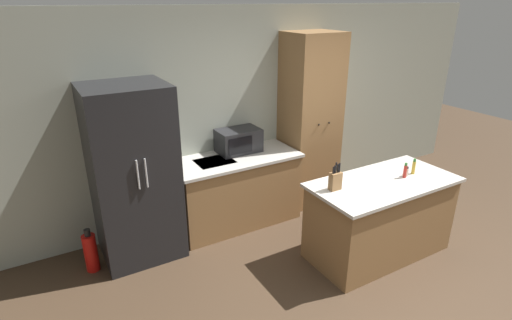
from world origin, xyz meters
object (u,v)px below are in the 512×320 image
object	(u,v)px
spice_bottle_short_red	(407,172)
fire_extinguisher	(91,252)
microwave	(239,141)
refrigerator	(134,174)
pantry_cabinet	(310,121)
knife_block	(335,180)
spice_bottle_tall_dark	(405,171)
spice_bottle_amber_oil	(414,167)

from	to	relation	value
spice_bottle_short_red	fire_extinguisher	xyz separation A→B (m)	(-3.12, 1.28, -0.71)
microwave	fire_extinguisher	distance (m)	2.08
refrigerator	microwave	world-z (taller)	refrigerator
pantry_cabinet	knife_block	distance (m)	1.51
spice_bottle_tall_dark	knife_block	bearing A→B (deg)	169.93
pantry_cabinet	spice_bottle_tall_dark	bearing A→B (deg)	-84.33
pantry_cabinet	knife_block	size ratio (longest dim) A/B	7.82
spice_bottle_tall_dark	spice_bottle_amber_oil	world-z (taller)	spice_bottle_amber_oil
knife_block	microwave	bearing A→B (deg)	103.23
spice_bottle_tall_dark	spice_bottle_short_red	size ratio (longest dim) A/B	1.57
pantry_cabinet	spice_bottle_amber_oil	size ratio (longest dim) A/B	13.26
knife_block	spice_bottle_tall_dark	xyz separation A→B (m)	(0.84, -0.15, -0.02)
refrigerator	microwave	size ratio (longest dim) A/B	3.62
microwave	spice_bottle_amber_oil	distance (m)	2.05
pantry_cabinet	spice_bottle_amber_oil	bearing A→B (deg)	-78.03
knife_block	spice_bottle_tall_dark	bearing A→B (deg)	-10.07
microwave	spice_bottle_short_red	world-z (taller)	microwave
spice_bottle_tall_dark	spice_bottle_amber_oil	xyz separation A→B (m)	(0.16, 0.02, 0.00)
spice_bottle_tall_dark	microwave	bearing A→B (deg)	126.65
spice_bottle_short_red	spice_bottle_amber_oil	xyz separation A→B (m)	(0.11, 0.00, 0.03)
refrigerator	spice_bottle_amber_oil	distance (m)	3.01
spice_bottle_short_red	knife_block	bearing A→B (deg)	171.73
microwave	spice_bottle_amber_oil	size ratio (longest dim) A/B	3.03
knife_block	fire_extinguisher	size ratio (longest dim) A/B	0.60
knife_block	spice_bottle_amber_oil	xyz separation A→B (m)	(1.00, -0.12, -0.02)
pantry_cabinet	knife_block	bearing A→B (deg)	-117.26
refrigerator	fire_extinguisher	world-z (taller)	refrigerator
knife_block	spice_bottle_tall_dark	world-z (taller)	knife_block
knife_block	fire_extinguisher	xyz separation A→B (m)	(-2.23, 1.15, -0.77)
spice_bottle_tall_dark	fire_extinguisher	bearing A→B (deg)	157.00
microwave	refrigerator	bearing A→B (deg)	-172.22
refrigerator	microwave	distance (m)	1.36
refrigerator	spice_bottle_tall_dark	size ratio (longest dim) A/B	11.30
pantry_cabinet	spice_bottle_tall_dark	size ratio (longest dim) A/B	13.66
spice_bottle_short_red	spice_bottle_amber_oil	bearing A→B (deg)	2.33
spice_bottle_tall_dark	pantry_cabinet	bearing A→B (deg)	95.67
spice_bottle_short_red	spice_bottle_amber_oil	size ratio (longest dim) A/B	0.62
microwave	pantry_cabinet	bearing A→B (deg)	-5.00
microwave	spice_bottle_tall_dark	bearing A→B (deg)	-53.35
fire_extinguisher	spice_bottle_tall_dark	bearing A→B (deg)	-23.00
fire_extinguisher	refrigerator	bearing A→B (deg)	9.35
microwave	knife_block	size ratio (longest dim) A/B	1.79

